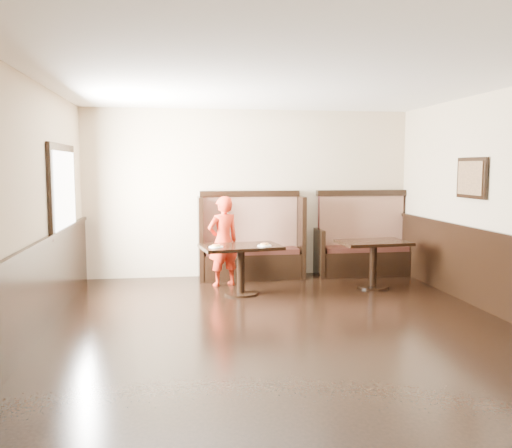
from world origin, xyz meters
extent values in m
plane|color=black|center=(0.00, 0.00, 0.00)|extent=(7.00, 7.00, 0.00)
plane|color=#C1A98C|center=(0.00, 3.50, 1.40)|extent=(5.50, 0.00, 5.50)
plane|color=#C1A98C|center=(0.00, -3.50, 1.40)|extent=(5.50, 0.00, 5.50)
plane|color=#C1A98C|center=(-2.75, 0.00, 1.40)|extent=(0.00, 7.00, 7.00)
plane|color=white|center=(0.00, 0.00, 2.80)|extent=(7.00, 7.00, 0.00)
cube|color=black|center=(-2.72, 0.00, 0.50)|extent=(0.05, 6.90, 1.00)
cube|color=black|center=(-2.71, 1.90, 1.55)|extent=(0.05, 1.50, 1.20)
cube|color=white|center=(-2.69, 1.90, 1.55)|extent=(0.01, 1.30, 1.00)
cube|color=black|center=(2.71, 1.20, 1.70)|extent=(0.04, 0.70, 0.55)
cube|color=olive|center=(2.69, 1.20, 1.70)|extent=(0.01, 0.60, 0.45)
cube|color=black|center=(0.00, 3.22, 0.21)|extent=(1.60, 0.50, 0.42)
cube|color=#321510|center=(0.00, 3.22, 0.46)|extent=(1.54, 0.46, 0.09)
cube|color=#480E19|center=(0.00, 3.43, 0.90)|extent=(1.60, 0.12, 0.92)
cube|color=black|center=(0.00, 3.43, 1.40)|extent=(1.68, 0.16, 0.10)
cube|color=black|center=(-0.84, 3.32, 0.68)|extent=(0.07, 0.72, 1.36)
cube|color=black|center=(0.84, 3.32, 0.68)|extent=(0.07, 0.72, 1.36)
cube|color=black|center=(1.95, 3.22, 0.21)|extent=(1.50, 0.50, 0.42)
cube|color=#321510|center=(1.95, 3.22, 0.46)|extent=(1.44, 0.46, 0.09)
cube|color=#480E19|center=(1.95, 3.43, 0.90)|extent=(1.50, 0.12, 0.92)
cube|color=black|center=(1.95, 3.43, 1.40)|extent=(1.58, 0.16, 0.10)
cube|color=black|center=(1.16, 3.32, 0.40)|extent=(0.07, 0.72, 0.80)
cube|color=black|center=(2.74, 3.32, 0.40)|extent=(0.07, 0.72, 0.80)
cube|color=black|center=(-0.31, 2.10, 0.70)|extent=(1.23, 0.88, 0.05)
cylinder|color=black|center=(-0.31, 2.10, 0.34)|extent=(0.11, 0.11, 0.66)
cylinder|color=black|center=(-0.31, 2.10, 0.01)|extent=(0.49, 0.49, 0.03)
cube|color=black|center=(1.75, 2.25, 0.70)|extent=(1.09, 0.76, 0.05)
cylinder|color=black|center=(1.75, 2.25, 0.34)|extent=(0.11, 0.11, 0.66)
cylinder|color=black|center=(1.75, 2.25, 0.01)|extent=(0.49, 0.49, 0.03)
imported|color=red|center=(-0.51, 2.73, 0.70)|extent=(0.60, 0.50, 1.40)
cylinder|color=white|center=(-0.67, 1.97, 0.73)|extent=(0.21, 0.21, 0.01)
cylinder|color=#DEB05E|center=(-0.67, 1.97, 0.74)|extent=(0.13, 0.13, 0.02)
cylinder|color=#EABA54|center=(-0.67, 1.97, 0.75)|extent=(0.11, 0.11, 0.01)
cylinder|color=white|center=(0.02, 2.00, 0.73)|extent=(0.21, 0.21, 0.01)
cylinder|color=#DEB05E|center=(0.02, 2.00, 0.74)|extent=(0.13, 0.13, 0.02)
cylinder|color=#EABA54|center=(0.02, 2.00, 0.75)|extent=(0.11, 0.11, 0.01)
camera|label=1|loc=(-1.20, -5.59, 1.85)|focal=38.00mm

